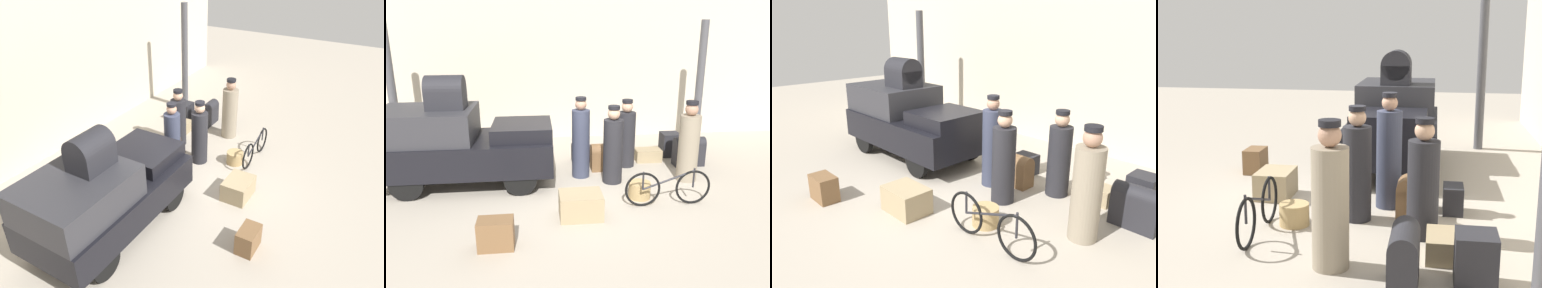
% 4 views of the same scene
% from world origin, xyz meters
% --- Properties ---
extents(ground_plane, '(30.00, 30.00, 0.00)m').
position_xyz_m(ground_plane, '(0.00, 0.00, 0.00)').
color(ground_plane, '#A89E8E').
extents(station_building_facade, '(16.00, 0.15, 4.50)m').
position_xyz_m(station_building_facade, '(0.00, 4.08, 2.25)').
color(station_building_facade, beige).
rests_on(station_building_facade, ground).
extents(canopy_pillar_left, '(0.20, 0.20, 3.39)m').
position_xyz_m(canopy_pillar_left, '(-4.07, 2.51, 1.70)').
color(canopy_pillar_left, '#4C4C51').
rests_on(canopy_pillar_left, ground).
extents(truck, '(3.48, 1.67, 1.63)m').
position_xyz_m(truck, '(-2.20, 0.72, 0.88)').
color(truck, black).
rests_on(truck, ground).
extents(bicycle, '(1.64, 0.04, 0.71)m').
position_xyz_m(bicycle, '(1.77, -0.79, 0.35)').
color(bicycle, black).
rests_on(bicycle, ground).
extents(wicker_basket, '(0.42, 0.42, 0.32)m').
position_xyz_m(wicker_basket, '(1.34, -0.41, 0.16)').
color(wicker_basket, tan).
rests_on(wicker_basket, ground).
extents(porter_carrying_trunk, '(0.39, 0.39, 1.79)m').
position_xyz_m(porter_carrying_trunk, '(0.33, 0.83, 0.82)').
color(porter_carrying_trunk, '#33384C').
rests_on(porter_carrying_trunk, ground).
extents(porter_lifting_near_truck, '(0.41, 0.41, 1.67)m').
position_xyz_m(porter_lifting_near_truck, '(0.97, 0.43, 0.76)').
color(porter_lifting_near_truck, '#232328').
rests_on(porter_lifting_near_truck, ground).
extents(porter_with_bicycle, '(0.43, 0.43, 1.75)m').
position_xyz_m(porter_with_bicycle, '(2.60, 0.36, 0.79)').
color(porter_with_bicycle, gray).
rests_on(porter_with_bicycle, ground).
extents(conductor_in_dark_uniform, '(0.42, 0.42, 1.61)m').
position_xyz_m(conductor_in_dark_uniform, '(1.49, 1.38, 0.73)').
color(conductor_in_dark_uniform, '#232328').
rests_on(conductor_in_dark_uniform, ground).
extents(suitcase_black_upright, '(0.75, 0.56, 0.44)m').
position_xyz_m(suitcase_black_upright, '(0.10, -1.06, 0.22)').
color(suitcase_black_upright, '#9E8966').
rests_on(suitcase_black_upright, ground).
extents(suitcase_small_leather, '(0.63, 0.40, 0.30)m').
position_xyz_m(suitcase_small_leather, '(2.12, 1.65, 0.15)').
color(suitcase_small_leather, '#9E8966').
rests_on(suitcase_small_leather, ground).
extents(trunk_umber_medium, '(0.46, 0.45, 0.60)m').
position_xyz_m(trunk_umber_medium, '(2.80, 1.99, 0.30)').
color(trunk_umber_medium, '#232328').
rests_on(trunk_umber_medium, ground).
extents(trunk_barrel_dark, '(0.73, 0.32, 0.70)m').
position_xyz_m(trunk_barrel_dark, '(3.00, 1.23, 0.37)').
color(trunk_barrel_dark, '#232328').
rests_on(trunk_barrel_dark, ground).
extents(trunk_large_brown, '(0.46, 0.30, 0.42)m').
position_xyz_m(trunk_large_brown, '(0.45, 1.82, 0.21)').
color(trunk_large_brown, '#232328').
rests_on(trunk_large_brown, ground).
extents(trunk_wicker_pale, '(0.54, 0.34, 0.47)m').
position_xyz_m(trunk_wicker_pale, '(-1.28, -1.88, 0.23)').
color(trunk_wicker_pale, brown).
rests_on(trunk_wicker_pale, ground).
extents(suitcase_tan_flat, '(0.38, 0.35, 0.63)m').
position_xyz_m(suitcase_tan_flat, '(0.81, 1.16, 0.33)').
color(suitcase_tan_flat, brown).
rests_on(suitcase_tan_flat, ground).
extents(trunk_on_truck_roof, '(0.74, 0.57, 0.67)m').
position_xyz_m(trunk_on_truck_roof, '(-2.40, 0.72, 1.94)').
color(trunk_on_truck_roof, '#232328').
rests_on(trunk_on_truck_roof, truck).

